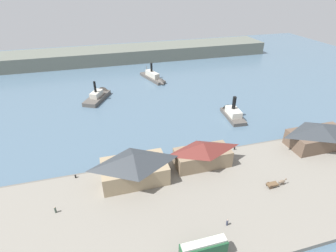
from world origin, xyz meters
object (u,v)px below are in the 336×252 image
(mooring_post_east, at_px, (76,176))
(ferry_moored_east, at_px, (154,78))
(pedestrian_by_tram, at_px, (55,210))
(pedestrian_walking_east, at_px, (227,223))
(ferry_departing_north, at_px, (231,113))
(ferry_shed_customs_shed, at_px, (134,167))
(horse_cart, at_px, (276,183))
(ferry_shed_west_terminal, at_px, (319,135))
(street_tram, at_px, (204,248))
(mooring_post_west, at_px, (235,148))
(ferry_mid_harbor, at_px, (99,95))
(ferry_shed_east_terminal, at_px, (203,154))

(mooring_post_east, xyz_separation_m, ferry_moored_east, (38.81, 71.36, -0.20))
(pedestrian_by_tram, relative_size, pedestrian_walking_east, 1.03)
(ferry_moored_east, distance_m, ferry_departing_north, 52.22)
(ferry_shed_customs_shed, height_order, horse_cart, ferry_shed_customs_shed)
(ferry_shed_west_terminal, distance_m, ferry_departing_north, 32.34)
(street_tram, bearing_deg, pedestrian_walking_east, 34.36)
(mooring_post_west, bearing_deg, street_tram, -127.12)
(pedestrian_walking_east, xyz_separation_m, ferry_departing_north, (26.58, 48.73, -0.47))
(mooring_post_east, bearing_deg, ferry_moored_east, 61.46)
(ferry_departing_north, bearing_deg, ferry_shed_west_terminal, -61.12)
(ferry_shed_west_terminal, bearing_deg, mooring_post_west, 169.11)
(horse_cart, bearing_deg, ferry_mid_harbor, 119.39)
(horse_cart, bearing_deg, ferry_shed_west_terminal, 27.88)
(horse_cart, bearing_deg, ferry_shed_customs_shed, 159.90)
(ferry_shed_east_terminal, height_order, horse_cart, ferry_shed_east_terminal)
(mooring_post_east, height_order, mooring_post_west, same)
(ferry_moored_east, bearing_deg, pedestrian_walking_east, -93.69)
(ferry_departing_north, bearing_deg, street_tram, -122.54)
(pedestrian_walking_east, height_order, ferry_moored_east, ferry_moored_east)
(pedestrian_walking_east, bearing_deg, mooring_post_west, 58.75)
(ferry_shed_customs_shed, bearing_deg, street_tram, -70.93)
(pedestrian_by_tram, relative_size, mooring_post_west, 1.95)
(pedestrian_by_tram, distance_m, ferry_moored_east, 93.26)
(horse_cart, bearing_deg, pedestrian_walking_east, -156.46)
(horse_cart, bearing_deg, pedestrian_by_tram, 173.48)
(pedestrian_by_tram, bearing_deg, pedestrian_walking_east, -20.95)
(street_tram, bearing_deg, ferry_departing_north, 57.46)
(ferry_shed_customs_shed, relative_size, pedestrian_by_tram, 9.95)
(ferry_shed_customs_shed, height_order, ferry_mid_harbor, ferry_shed_customs_shed)
(ferry_shed_west_terminal, xyz_separation_m, ferry_mid_harbor, (-65.54, 60.71, -3.79))
(ferry_shed_east_terminal, distance_m, ferry_departing_north, 36.29)
(pedestrian_by_tram, height_order, mooring_post_west, pedestrian_by_tram)
(ferry_mid_harbor, xyz_separation_m, ferry_moored_east, (29.68, 15.52, 0.14))
(ferry_departing_north, bearing_deg, pedestrian_by_tram, -151.30)
(ferry_shed_west_terminal, relative_size, horse_cart, 3.38)
(ferry_mid_harbor, distance_m, ferry_moored_east, 33.49)
(ferry_shed_customs_shed, distance_m, mooring_post_east, 16.72)
(mooring_post_west, xyz_separation_m, ferry_departing_north, (10.99, 23.04, -0.15))
(ferry_departing_north, bearing_deg, mooring_post_east, -158.53)
(horse_cart, xyz_separation_m, mooring_post_east, (-50.52, 17.64, -0.48))
(ferry_shed_east_terminal, distance_m, ferry_moored_east, 75.47)
(street_tram, relative_size, ferry_mid_harbor, 0.50)
(ferry_mid_harbor, bearing_deg, horse_cart, -60.61)
(ferry_shed_west_terminal, height_order, street_tram, ferry_shed_west_terminal)
(ferry_shed_east_terminal, xyz_separation_m, mooring_post_east, (-35.39, 3.95, -3.32))
(ferry_shed_west_terminal, xyz_separation_m, street_tram, (-50.10, -26.06, -1.40))
(pedestrian_walking_east, height_order, mooring_post_east, pedestrian_walking_east)
(pedestrian_by_tram, distance_m, pedestrian_walking_east, 39.34)
(pedestrian_walking_east, distance_m, ferry_departing_north, 55.52)
(horse_cart, distance_m, ferry_moored_east, 89.77)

